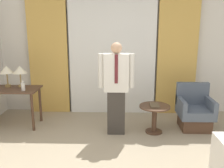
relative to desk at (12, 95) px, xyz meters
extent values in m
cube|color=silver|center=(1.88, 0.94, 0.73)|extent=(10.00, 0.06, 2.70)
cube|color=white|center=(1.88, 0.81, 0.67)|extent=(1.83, 0.06, 2.58)
cube|color=gold|center=(0.51, 0.81, 0.67)|extent=(0.83, 0.06, 2.58)
cube|color=gold|center=(3.25, 0.81, 0.67)|extent=(0.83, 0.06, 2.58)
cube|color=#4C3323|center=(0.00, 0.00, 0.11)|extent=(1.01, 0.58, 0.03)
cylinder|color=#4C3323|center=(0.45, -0.23, -0.26)|extent=(0.05, 0.05, 0.71)
cylinder|color=#4C3323|center=(0.45, 0.23, -0.26)|extent=(0.05, 0.05, 0.71)
cylinder|color=#9E7F47|center=(-0.13, 0.14, 0.14)|extent=(0.11, 0.11, 0.04)
cylinder|color=#9E7F47|center=(-0.13, 0.14, 0.28)|extent=(0.02, 0.02, 0.23)
cone|color=beige|center=(-0.13, 0.14, 0.46)|extent=(0.25, 0.25, 0.14)
cylinder|color=#9E7F47|center=(0.13, 0.14, 0.14)|extent=(0.11, 0.11, 0.04)
cylinder|color=#9E7F47|center=(0.13, 0.14, 0.28)|extent=(0.02, 0.02, 0.23)
cone|color=beige|center=(0.13, 0.14, 0.46)|extent=(0.25, 0.25, 0.14)
cylinder|color=silver|center=(0.28, -0.14, 0.20)|extent=(0.07, 0.07, 0.15)
cylinder|color=silver|center=(0.28, -0.14, 0.30)|extent=(0.03, 0.03, 0.04)
cube|color=#38332D|center=(1.98, -0.30, -0.23)|extent=(0.31, 0.16, 0.79)
cube|color=silver|center=(1.98, -0.30, 0.49)|extent=(0.43, 0.19, 0.65)
cube|color=#5B1E23|center=(1.98, -0.40, 0.58)|extent=(0.06, 0.01, 0.49)
cylinder|color=silver|center=(1.72, -0.30, 0.53)|extent=(0.09, 0.09, 0.59)
cylinder|color=silver|center=(2.24, -0.30, 0.53)|extent=(0.09, 0.09, 0.59)
sphere|color=tan|center=(1.98, -0.30, 0.92)|extent=(0.19, 0.19, 0.19)
cube|color=#4C3323|center=(3.45, -0.05, -0.50)|extent=(0.52, 0.51, 0.24)
cube|color=#4C5666|center=(3.45, -0.05, -0.29)|extent=(0.61, 0.60, 0.16)
cube|color=#4C5666|center=(3.45, 0.21, 0.00)|extent=(0.61, 0.10, 0.43)
cube|color=#4C5666|center=(3.18, -0.05, -0.12)|extent=(0.08, 0.60, 0.18)
cube|color=#4C5666|center=(3.72, -0.05, -0.12)|extent=(0.08, 0.60, 0.18)
cylinder|color=#4C3323|center=(2.67, -0.24, -0.61)|extent=(0.30, 0.30, 0.02)
cylinder|color=#4C3323|center=(2.67, -0.24, -0.38)|extent=(0.09, 0.09, 0.48)
cylinder|color=#4C3323|center=(2.67, -0.24, -0.13)|extent=(0.55, 0.55, 0.03)
cube|color=brown|center=(2.66, -0.26, -0.10)|extent=(0.16, 0.26, 0.03)
camera|label=1|loc=(2.03, -4.49, 1.31)|focal=40.00mm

